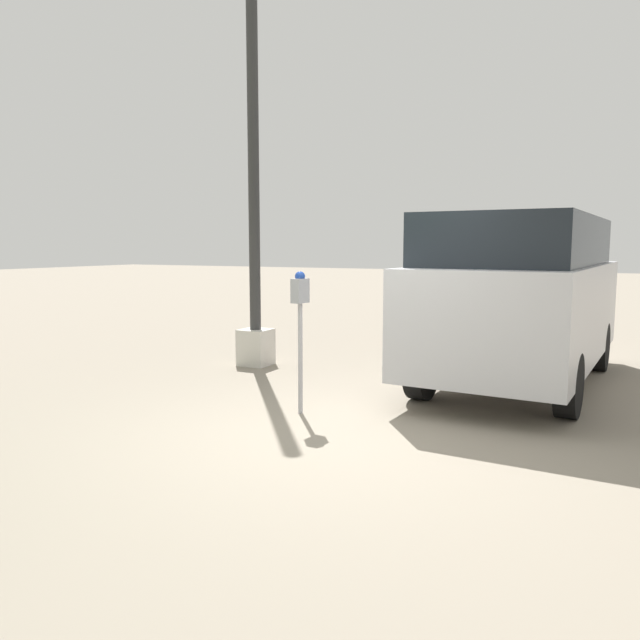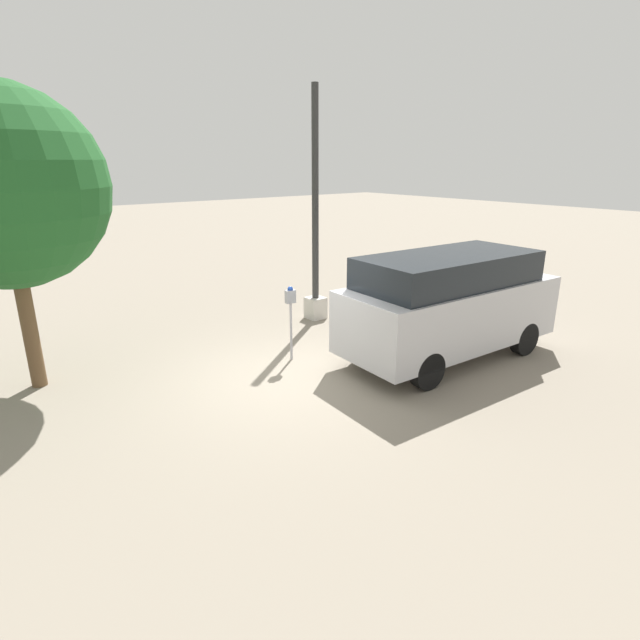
% 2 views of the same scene
% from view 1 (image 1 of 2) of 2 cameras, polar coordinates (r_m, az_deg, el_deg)
% --- Properties ---
extents(ground_plane, '(80.00, 80.00, 0.00)m').
position_cam_1_polar(ground_plane, '(5.99, 0.94, -10.82)').
color(ground_plane, gray).
extents(parking_meter_near, '(0.21, 0.13, 1.54)m').
position_cam_1_polar(parking_meter_near, '(6.65, -1.83, 0.98)').
color(parking_meter_near, '#9E9EA3').
rests_on(parking_meter_near, ground).
extents(parking_meter_far, '(0.21, 0.13, 1.51)m').
position_cam_1_polar(parking_meter_far, '(13.02, 13.39, 3.56)').
color(parking_meter_far, '#9E9EA3').
rests_on(parking_meter_far, ground).
extents(lamp_post, '(0.44, 0.44, 5.58)m').
position_cam_1_polar(lamp_post, '(9.41, -6.01, 7.02)').
color(lamp_post, beige).
rests_on(lamp_post, ground).
extents(parked_van, '(4.77, 2.13, 2.17)m').
position_cam_1_polar(parked_van, '(8.51, 17.95, 2.20)').
color(parked_van, '#B2B2B7').
rests_on(parked_van, ground).
extents(fire_hydrant, '(0.22, 0.22, 0.81)m').
position_cam_1_polar(fire_hydrant, '(12.00, 10.14, -0.03)').
color(fire_hydrant, red).
rests_on(fire_hydrant, ground).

